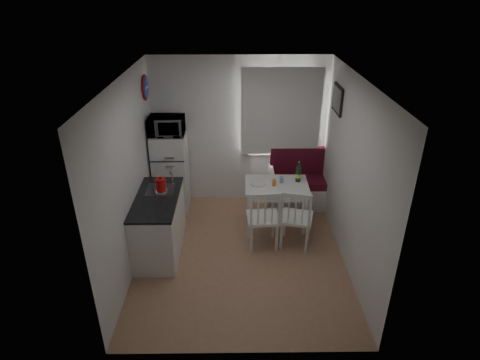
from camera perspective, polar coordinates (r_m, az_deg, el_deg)
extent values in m
cube|color=#A77659|center=(6.07, 0.09, -10.57)|extent=(3.00, 3.50, 0.02)
cube|color=white|center=(4.95, 0.11, 14.12)|extent=(3.00, 3.50, 0.02)
cube|color=white|center=(6.99, -0.09, 6.86)|extent=(3.00, 0.02, 2.60)
cube|color=white|center=(3.89, 0.45, -11.01)|extent=(3.00, 0.02, 2.60)
cube|color=white|center=(5.57, -15.52, 0.39)|extent=(0.02, 3.50, 2.60)
cube|color=white|center=(5.61, 15.62, 0.55)|extent=(0.02, 3.50, 2.60)
cube|color=white|center=(6.90, 5.80, 9.30)|extent=(1.22, 0.06, 1.47)
cube|color=white|center=(6.82, 5.88, 9.52)|extent=(1.35, 0.02, 1.50)
cube|color=white|center=(6.05, -11.43, -6.35)|extent=(0.60, 1.30, 0.86)
cube|color=black|center=(5.82, -11.83, -2.59)|extent=(0.62, 1.32, 0.03)
cube|color=#99999E|center=(6.05, -11.21, -1.72)|extent=(0.40, 0.40, 0.10)
cylinder|color=silver|center=(6.10, -9.61, 0.58)|extent=(0.02, 0.02, 0.26)
cylinder|color=#1C3AAA|center=(6.61, -13.25, 12.68)|extent=(0.03, 0.40, 0.40)
cube|color=black|center=(6.34, 13.69, 11.10)|extent=(0.04, 0.52, 0.42)
cube|color=white|center=(7.32, 9.65, -2.05)|extent=(1.44, 0.55, 0.40)
cube|color=#5B1125|center=(7.20, 9.81, -0.20)|extent=(1.37, 0.51, 0.13)
cube|color=#5B1125|center=(7.25, 9.73, 2.74)|extent=(1.37, 0.11, 0.51)
cube|color=white|center=(6.42, 5.25, -0.74)|extent=(1.01, 0.72, 0.04)
cube|color=white|center=(6.45, 5.22, -1.37)|extent=(0.91, 0.62, 0.12)
cylinder|color=white|center=(6.60, 5.11, -3.63)|extent=(0.06, 0.06, 0.71)
cube|color=white|center=(6.03, 3.28, -5.38)|extent=(0.50, 0.48, 0.04)
cube|color=white|center=(5.72, 3.48, -4.18)|extent=(0.45, 0.07, 0.49)
cube|color=white|center=(6.08, 8.01, -5.32)|extent=(0.56, 0.55, 0.04)
cube|color=white|center=(5.78, 8.44, -4.14)|extent=(0.44, 0.16, 0.49)
cube|color=white|center=(6.99, -9.78, 1.11)|extent=(0.56, 0.56, 1.40)
imported|color=white|center=(6.63, -10.41, 7.60)|extent=(0.57, 0.38, 0.31)
cylinder|color=red|center=(5.90, -11.19, -0.67)|extent=(0.17, 0.17, 0.23)
cylinder|color=orange|center=(6.33, 4.87, -0.38)|extent=(0.06, 0.06, 0.10)
cylinder|color=#7094BF|center=(6.44, 5.94, 0.03)|extent=(0.06, 0.06, 0.10)
cylinder|color=white|center=(6.40, 2.57, -0.44)|extent=(0.26, 0.26, 0.02)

